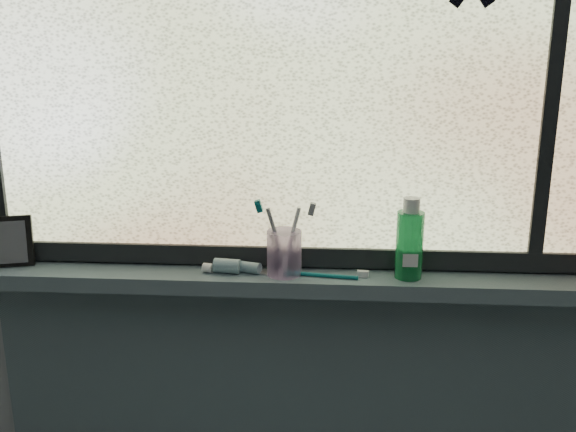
# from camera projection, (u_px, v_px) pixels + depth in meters

# --- Properties ---
(wall_back) EXTENTS (3.00, 0.01, 2.50)m
(wall_back) POSITION_uv_depth(u_px,v_px,m) (296.00, 178.00, 1.62)
(wall_back) COLOR #9EA3A8
(wall_back) RESTS_ON ground
(windowsill) EXTENTS (1.62, 0.14, 0.04)m
(windowsill) POSITION_uv_depth(u_px,v_px,m) (294.00, 281.00, 1.62)
(windowsill) COLOR slate
(windowsill) RESTS_ON wall_back
(window_pane) EXTENTS (1.50, 0.01, 1.00)m
(window_pane) POSITION_uv_depth(u_px,v_px,m) (295.00, 64.00, 1.52)
(window_pane) COLOR silver
(window_pane) RESTS_ON wall_back
(frame_bottom) EXTENTS (1.60, 0.03, 0.05)m
(frame_bottom) POSITION_uv_depth(u_px,v_px,m) (295.00, 256.00, 1.65)
(frame_bottom) COLOR black
(frame_bottom) RESTS_ON windowsill
(frame_mullion) EXTENTS (0.03, 0.03, 1.00)m
(frame_mullion) POSITION_uv_depth(u_px,v_px,m) (554.00, 65.00, 1.48)
(frame_mullion) COLOR black
(frame_mullion) RESTS_ON wall_back
(vanity_mirror) EXTENTS (0.12, 0.08, 0.13)m
(vanity_mirror) POSITION_uv_depth(u_px,v_px,m) (11.00, 241.00, 1.65)
(vanity_mirror) COLOR black
(vanity_mirror) RESTS_ON windowsill
(toothpaste_tube) EXTENTS (0.21, 0.08, 0.04)m
(toothpaste_tube) POSITION_uv_depth(u_px,v_px,m) (236.00, 266.00, 1.61)
(toothpaste_tube) COLOR silver
(toothpaste_tube) RESTS_ON windowsill
(toothbrush_cup) EXTENTS (0.09, 0.09, 0.11)m
(toothbrush_cup) POSITION_uv_depth(u_px,v_px,m) (284.00, 253.00, 1.59)
(toothbrush_cup) COLOR #C9A2D6
(toothbrush_cup) RESTS_ON windowsill
(toothbrush_lying) EXTENTS (0.23, 0.05, 0.02)m
(toothbrush_lying) POSITION_uv_depth(u_px,v_px,m) (321.00, 274.00, 1.58)
(toothbrush_lying) COLOR #0C676C
(toothbrush_lying) RESTS_ON windowsill
(mouthwash_bottle) EXTENTS (0.07, 0.07, 0.17)m
(mouthwash_bottle) POSITION_uv_depth(u_px,v_px,m) (410.00, 238.00, 1.56)
(mouthwash_bottle) COLOR green
(mouthwash_bottle) RESTS_ON windowsill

